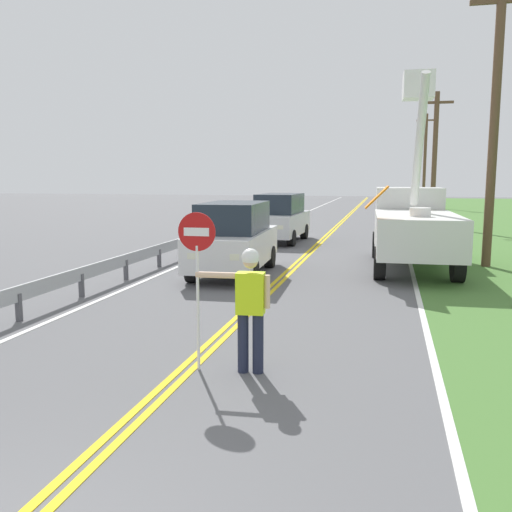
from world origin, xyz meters
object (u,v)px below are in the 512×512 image
utility_pole_near (494,122)px  utility_pole_mid (435,157)px  stop_sign_paddle (197,255)px  flagger_worker (250,302)px  oncoming_suv_nearest (234,238)px  utility_pole_far (425,159)px  oncoming_suv_second (280,218)px  utility_bucket_truck (412,222)px

utility_pole_near → utility_pole_mid: size_ratio=1.14×
stop_sign_paddle → utility_pole_near: 12.81m
flagger_worker → utility_pole_mid: bearing=80.4°
oncoming_suv_nearest → utility_pole_mid: (6.82, 18.12, 2.91)m
utility_pole_near → utility_pole_far: size_ratio=1.00×
oncoming_suv_second → utility_bucket_truck: bearing=-46.3°
flagger_worker → utility_pole_mid: (4.37, 25.90, 2.93)m
flagger_worker → utility_pole_near: 12.60m
stop_sign_paddle → utility_pole_mid: (5.14, 25.96, 2.27)m
utility_pole_near → utility_pole_far: (0.11, 35.92, 0.01)m
oncoming_suv_second → utility_pole_near: utility_pole_near is taller
oncoming_suv_nearest → utility_pole_near: bearing=23.7°
flagger_worker → oncoming_suv_nearest: (-2.44, 7.78, 0.01)m
flagger_worker → utility_pole_far: size_ratio=0.21×
utility_bucket_truck → utility_pole_near: 3.89m
stop_sign_paddle → utility_bucket_truck: size_ratio=0.34×
oncoming_suv_second → utility_pole_near: (7.69, -5.06, 3.44)m
flagger_worker → utility_pole_far: (5.09, 46.96, 3.46)m
oncoming_suv_second → utility_pole_far: 32.01m
stop_sign_paddle → utility_bucket_truck: (3.41, 10.56, -0.28)m
oncoming_suv_nearest → oncoming_suv_second: bearing=91.8°
oncoming_suv_nearest → utility_pole_far: 40.04m
utility_pole_mid → utility_pole_far: bearing=88.1°
stop_sign_paddle → utility_bucket_truck: utility_bucket_truck is taller
utility_bucket_truck → utility_pole_near: bearing=13.0°
flagger_worker → utility_pole_near: (4.98, 11.04, 3.45)m
flagger_worker → oncoming_suv_nearest: bearing=107.4°
stop_sign_paddle → oncoming_suv_second: stop_sign_paddle is taller
utility_bucket_truck → oncoming_suv_nearest: (-5.09, -2.72, -0.37)m
oncoming_suv_nearest → utility_pole_far: size_ratio=0.54×
oncoming_suv_second → oncoming_suv_nearest: bearing=-88.2°
oncoming_suv_second → utility_pole_mid: utility_pole_mid is taller
flagger_worker → utility_pole_near: size_ratio=0.21×
stop_sign_paddle → utility_pole_far: bearing=82.9°
utility_pole_mid → flagger_worker: bearing=-99.6°
utility_bucket_truck → utility_pole_near: size_ratio=0.80×
oncoming_suv_nearest → utility_pole_far: (7.53, 39.18, 3.44)m
oncoming_suv_nearest → oncoming_suv_second: (-0.27, 8.32, 0.00)m
flagger_worker → utility_pole_far: bearing=83.8°
stop_sign_paddle → flagger_worker: bearing=4.1°
utility_pole_near → utility_pole_far: utility_pole_far is taller
stop_sign_paddle → oncoming_suv_second: bearing=96.9°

